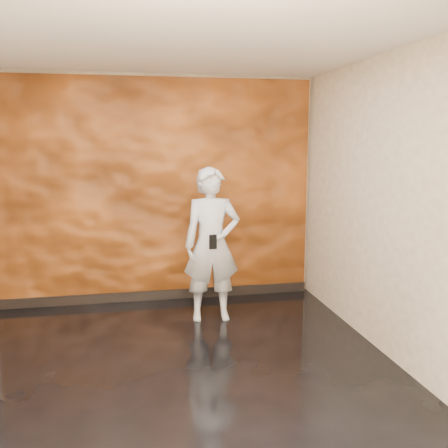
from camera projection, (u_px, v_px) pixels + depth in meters
room at (170, 212)px, 4.26m from camera, size 4.02×4.02×2.81m
feature_wall at (156, 191)px, 6.16m from camera, size 3.90×0.06×2.75m
baseboard at (159, 295)px, 6.34m from camera, size 3.90×0.04×0.12m
man at (212, 245)px, 5.55m from camera, size 0.65×0.44×1.72m
phone at (213, 242)px, 5.28m from camera, size 0.09×0.03×0.16m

